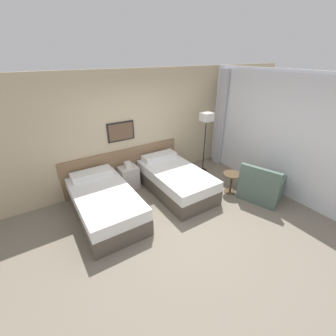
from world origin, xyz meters
name	(u,v)px	position (x,y,z in m)	size (l,w,h in m)	color
ground_plane	(186,222)	(0.00, 0.00, 0.00)	(16.00, 16.00, 0.00)	slate
wall_headboard	(135,132)	(-0.03, 2.08, 1.29)	(10.00, 0.10, 2.70)	#C6B28E
wall_window	(283,136)	(2.56, -0.11, 1.34)	(0.21, 4.56, 2.70)	white
bed_near_door	(105,204)	(-1.24, 1.04, 0.30)	(1.08, 1.97, 0.70)	brown
bed_near_window	(175,180)	(0.47, 1.04, 0.30)	(1.08, 1.97, 0.70)	brown
nightstand	(129,177)	(-0.39, 1.80, 0.29)	(0.44, 0.35, 0.69)	beige
floor_lamp	(206,122)	(1.73, 1.50, 1.41)	(0.27, 0.27, 1.64)	black
side_table	(231,179)	(1.55, 0.29, 0.35)	(0.42, 0.42, 0.50)	brown
armchair	(261,188)	(1.93, -0.24, 0.27)	(0.95, 1.04, 0.86)	#4C6056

